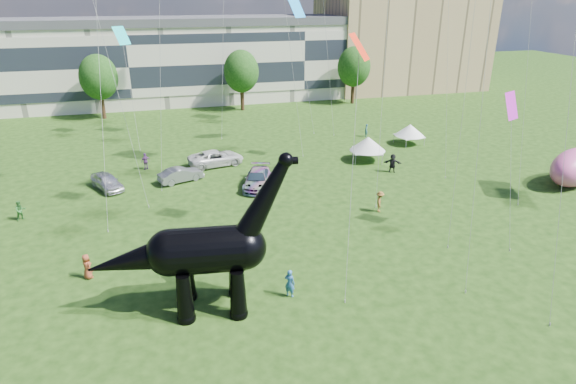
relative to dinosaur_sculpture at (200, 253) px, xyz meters
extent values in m
plane|color=#16330C|center=(3.21, -4.30, -3.55)|extent=(220.00, 220.00, 0.00)
cube|color=beige|center=(-4.79, 57.70, 2.45)|extent=(78.00, 11.00, 12.00)
cube|color=tan|center=(43.21, 60.70, 7.45)|extent=(28.00, 18.00, 22.00)
cylinder|color=#382314|center=(-8.79, 48.70, -1.95)|extent=(0.56, 0.56, 3.20)
ellipsoid|color=#14380F|center=(-8.79, 48.70, 2.77)|extent=(5.20, 5.20, 6.24)
cylinder|color=#382314|center=(11.21, 48.70, -1.95)|extent=(0.56, 0.56, 3.20)
ellipsoid|color=#14380F|center=(11.21, 48.70, 2.77)|extent=(5.20, 5.20, 6.24)
cylinder|color=#382314|center=(29.21, 48.70, -1.95)|extent=(0.56, 0.56, 3.20)
ellipsoid|color=#14380F|center=(29.21, 48.70, 2.77)|extent=(5.20, 5.20, 6.24)
cone|color=black|center=(-1.05, -0.92, -2.13)|extent=(1.10, 1.10, 2.86)
sphere|color=black|center=(-1.05, -0.92, -3.38)|extent=(1.05, 1.05, 1.05)
cone|color=black|center=(-0.78, 1.16, -2.13)|extent=(1.10, 1.10, 2.86)
sphere|color=black|center=(-0.78, 1.16, -3.38)|extent=(1.05, 1.05, 1.05)
cone|color=black|center=(1.79, -1.29, -2.13)|extent=(1.10, 1.10, 2.86)
sphere|color=black|center=(1.79, -1.29, -3.38)|extent=(1.05, 1.05, 1.05)
cone|color=black|center=(2.06, 0.79, -2.13)|extent=(1.10, 1.10, 2.86)
sphere|color=black|center=(2.06, 0.79, -3.38)|extent=(1.05, 1.05, 1.05)
cylinder|color=black|center=(0.41, -0.05, 0.16)|extent=(4.30, 3.06, 2.57)
sphere|color=black|center=(-1.58, 0.20, 0.16)|extent=(2.57, 2.57, 2.57)
sphere|color=black|center=(2.39, -0.31, 0.16)|extent=(2.48, 2.48, 2.48)
cone|color=black|center=(3.55, -0.46, 2.92)|extent=(3.74, 1.88, 5.04)
sphere|color=black|center=(4.70, -0.61, 5.11)|extent=(0.80, 0.80, 0.80)
cylinder|color=black|center=(4.98, -0.65, 5.06)|extent=(0.72, 0.50, 0.42)
cone|color=black|center=(-3.52, 0.46, -0.16)|extent=(5.25, 2.63, 2.80)
imported|color=silver|center=(-6.51, 20.34, -2.82)|extent=(3.49, 4.65, 1.47)
imported|color=gray|center=(0.09, 20.49, -2.86)|extent=(4.48, 2.85, 1.39)
imported|color=silver|center=(3.93, 24.26, -2.76)|extent=(6.10, 3.68, 1.58)
imported|color=#595960|center=(6.81, 17.24, -2.78)|extent=(3.83, 5.79, 1.56)
cube|color=silver|center=(19.67, 21.52, -2.47)|extent=(3.70, 3.70, 0.12)
cone|color=silver|center=(19.67, 21.52, -1.67)|extent=(4.68, 4.68, 1.48)
cylinder|color=#999999|center=(17.94, 20.60, -3.01)|extent=(0.06, 0.06, 1.09)
cylinder|color=#999999|center=(20.60, 19.80, -3.01)|extent=(0.06, 0.06, 1.09)
cylinder|color=#999999|center=(18.74, 23.25, -3.01)|extent=(0.06, 0.06, 1.09)
cylinder|color=#999999|center=(21.39, 22.45, -3.01)|extent=(0.06, 0.06, 1.09)
cube|color=white|center=(26.94, 25.78, -2.56)|extent=(2.98, 2.98, 0.11)
cone|color=white|center=(26.94, 25.78, -1.84)|extent=(3.78, 3.78, 1.35)
cylinder|color=#999999|center=(25.82, 24.39, -3.06)|extent=(0.05, 0.05, 0.99)
cylinder|color=#999999|center=(28.33, 24.66, -3.06)|extent=(0.05, 0.05, 0.99)
cylinder|color=#999999|center=(25.55, 26.90, -3.06)|extent=(0.05, 0.05, 0.99)
cylinder|color=#999999|center=(28.06, 27.17, -3.06)|extent=(0.05, 0.05, 0.99)
ellipsoid|color=#D9549C|center=(35.26, 10.04, -1.84)|extent=(7.67, 5.98, 3.43)
imported|color=brown|center=(15.31, 9.26, -2.67)|extent=(1.10, 1.31, 1.76)
imported|color=black|center=(20.61, 17.56, -2.61)|extent=(1.80, 1.31, 1.88)
imported|color=#2E6F2C|center=(-12.61, 15.34, -2.74)|extent=(0.99, 0.92, 1.63)
imported|color=#69377D|center=(-3.09, 24.92, -2.70)|extent=(1.09, 0.83, 1.72)
imported|color=#2C606E|center=(23.34, 30.06, -2.76)|extent=(0.58, 0.68, 1.59)
imported|color=#2A609D|center=(5.02, -0.22, -2.67)|extent=(0.77, 0.75, 1.78)
imported|color=#954125|center=(-6.66, 5.01, -2.72)|extent=(0.91, 0.97, 1.66)
plane|color=red|center=(9.23, 1.17, 10.43)|extent=(1.75, 1.88, 1.36)
plane|color=#1695ED|center=(16.55, 38.33, 11.57)|extent=(3.48, 3.24, 2.81)
plane|color=#B019AC|center=(21.37, 3.36, 6.11)|extent=(1.95, 1.34, 1.80)
plane|color=#0CB6BA|center=(-4.50, 37.32, 8.53)|extent=(2.41, 2.28, 1.99)
camera|label=1|loc=(-1.44, -23.28, 13.09)|focal=30.00mm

